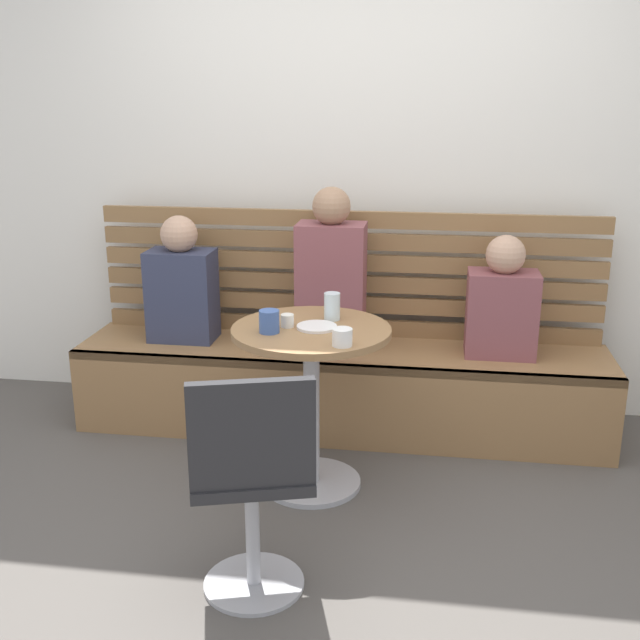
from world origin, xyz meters
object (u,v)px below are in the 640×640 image
Objects in this scene: white_chair at (252,477)px; cup_ceramic_white at (342,337)px; cafe_table at (311,377)px; cup_espresso_small at (287,321)px; plate_small at (317,327)px; person_adult at (331,276)px; cup_glass_tall at (332,306)px; person_child_middle at (182,286)px; person_child_left at (502,304)px; cup_mug_blue at (269,321)px; booth_bench at (340,388)px.

white_chair is 0.71m from cup_ceramic_white.
cup_espresso_small is at bearing -177.42° from cafe_table.
cup_ceramic_white is at bearing -57.83° from plate_small.
cup_espresso_small reaches higher than plate_small.
cup_glass_tall is at bearing -81.79° from person_adult.
person_child_middle is 11.70× the size of cup_espresso_small.
person_child_left is 7.51× the size of cup_ceramic_white.
person_child_left is 1.25m from cup_mug_blue.
person_adult is 0.85m from person_child_left.
cafe_table is (-0.05, -0.62, 0.30)m from booth_bench.
cafe_table is 0.72m from person_adult.
cup_mug_blue is 0.21m from plate_small.
person_adult is (-0.06, 0.04, 0.59)m from booth_bench.
white_chair is at bearing -94.80° from booth_bench.
person_child_left reaches higher than cafe_table.
person_child_middle reaches higher than cup_mug_blue.
booth_bench is 4.49× the size of person_child_left.
white_chair is 5.00× the size of plate_small.
white_chair is at bearing -98.54° from cup_glass_tall.
booth_bench is 0.82m from plate_small.
booth_bench is 3.65× the size of cafe_table.
person_child_middle reaches higher than white_chair.
person_child_left is 0.92× the size of person_child_middle.
plate_small is at bearing 25.68° from cup_mug_blue.
cup_espresso_small is 0.59× the size of cup_mug_blue.
cafe_table is at bearing -39.68° from person_child_middle.
cup_mug_blue reaches higher than booth_bench.
cafe_table is at bearing 126.16° from cup_ceramic_white.
person_child_left reaches higher than white_chair.
person_child_middle is at bearing 141.03° from plate_small.
cup_ceramic_white is (-0.68, -0.86, 0.07)m from person_child_left.
white_chair is 1.04× the size of person_adult.
cafe_table is 7.79× the size of cup_mug_blue.
person_child_middle is at bearing 130.07° from cup_mug_blue.
person_adult is at bearing 178.98° from person_child_left.
cup_mug_blue is at bearing -101.64° from person_adult.
booth_bench is at bearing 97.36° from cup_ceramic_white.
person_child_left reaches higher than plate_small.
cup_ceramic_white is (0.95, -0.87, 0.05)m from person_child_middle.
cup_espresso_small is 0.13m from plate_small.
cup_espresso_small is at bearing -103.64° from booth_bench.
person_child_middle reaches higher than cup_espresso_small.
cup_mug_blue is at bearing -136.20° from cup_glass_tall.
booth_bench is 22.50× the size of cup_glass_tall.
cup_ceramic_white is at bearing -75.88° from cup_glass_tall.
person_adult is at bearing 78.36° from cup_mug_blue.
cup_glass_tall is at bearing 81.46° from white_chair.
cup_mug_blue is 1.19× the size of cup_ceramic_white.
white_chair is at bearing -96.67° from plate_small.
person_adult is 0.89m from cup_ceramic_white.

